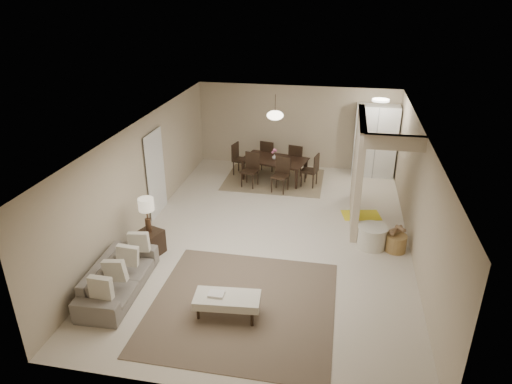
% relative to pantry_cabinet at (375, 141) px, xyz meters
% --- Properties ---
extents(floor, '(9.00, 9.00, 0.00)m').
position_rel_pantry_cabinet_xyz_m(floor, '(-2.35, -4.15, -1.05)').
color(floor, beige).
rests_on(floor, ground).
extents(ceiling, '(9.00, 9.00, 0.00)m').
position_rel_pantry_cabinet_xyz_m(ceiling, '(-2.35, -4.15, 1.45)').
color(ceiling, white).
rests_on(ceiling, back_wall).
extents(back_wall, '(6.00, 0.00, 6.00)m').
position_rel_pantry_cabinet_xyz_m(back_wall, '(-2.35, 0.35, 0.20)').
color(back_wall, '#C3B293').
rests_on(back_wall, floor).
extents(left_wall, '(0.00, 9.00, 9.00)m').
position_rel_pantry_cabinet_xyz_m(left_wall, '(-5.35, -4.15, 0.20)').
color(left_wall, '#C3B293').
rests_on(left_wall, floor).
extents(right_wall, '(0.00, 9.00, 9.00)m').
position_rel_pantry_cabinet_xyz_m(right_wall, '(0.65, -4.15, 0.20)').
color(right_wall, '#C3B293').
rests_on(right_wall, floor).
extents(partition, '(0.15, 2.50, 2.50)m').
position_rel_pantry_cabinet_xyz_m(partition, '(-0.55, -2.90, 0.20)').
color(partition, '#C3B293').
rests_on(partition, floor).
extents(doorway, '(0.04, 0.90, 2.04)m').
position_rel_pantry_cabinet_xyz_m(doorway, '(-5.32, -3.55, -0.03)').
color(doorway, black).
rests_on(doorway, floor).
extents(pantry_cabinet, '(1.20, 0.55, 2.10)m').
position_rel_pantry_cabinet_xyz_m(pantry_cabinet, '(0.00, 0.00, 0.00)').
color(pantry_cabinet, white).
rests_on(pantry_cabinet, floor).
extents(flush_light, '(0.44, 0.44, 0.05)m').
position_rel_pantry_cabinet_xyz_m(flush_light, '(-0.05, -0.95, 1.41)').
color(flush_light, white).
rests_on(flush_light, ceiling).
extents(living_rug, '(3.20, 3.20, 0.01)m').
position_rel_pantry_cabinet_xyz_m(living_rug, '(-2.47, -6.73, -1.04)').
color(living_rug, brown).
rests_on(living_rug, floor).
extents(sofa, '(2.08, 0.89, 0.60)m').
position_rel_pantry_cabinet_xyz_m(sofa, '(-4.80, -6.73, -0.75)').
color(sofa, slate).
rests_on(sofa, floor).
extents(ottoman_bench, '(1.16, 0.61, 0.40)m').
position_rel_pantry_cabinet_xyz_m(ottoman_bench, '(-2.67, -7.03, -0.73)').
color(ottoman_bench, beige).
rests_on(ottoman_bench, living_rug).
extents(side_table, '(0.60, 0.60, 0.52)m').
position_rel_pantry_cabinet_xyz_m(side_table, '(-4.75, -5.39, -0.79)').
color(side_table, black).
rests_on(side_table, floor).
extents(table_lamp, '(0.32, 0.32, 0.76)m').
position_rel_pantry_cabinet_xyz_m(table_lamp, '(-4.75, -5.39, 0.03)').
color(table_lamp, '#4A311F').
rests_on(table_lamp, side_table).
extents(round_pouf, '(0.62, 0.62, 0.48)m').
position_rel_pantry_cabinet_xyz_m(round_pouf, '(-0.17, -4.25, -0.81)').
color(round_pouf, beige).
rests_on(round_pouf, floor).
extents(wicker_basket, '(0.58, 0.58, 0.37)m').
position_rel_pantry_cabinet_xyz_m(wicker_basket, '(0.33, -4.32, -0.86)').
color(wicker_basket, brown).
rests_on(wicker_basket, floor).
extents(dining_rug, '(2.80, 2.10, 0.01)m').
position_rel_pantry_cabinet_xyz_m(dining_rug, '(-2.81, -0.95, -1.04)').
color(dining_rug, '#7E6D4E').
rests_on(dining_rug, floor).
extents(dining_table, '(1.99, 1.40, 0.64)m').
position_rel_pantry_cabinet_xyz_m(dining_table, '(-2.81, -0.95, -0.73)').
color(dining_table, black).
rests_on(dining_table, dining_rug).
extents(dining_chairs, '(2.57, 2.09, 0.95)m').
position_rel_pantry_cabinet_xyz_m(dining_chairs, '(-2.81, -0.95, -0.58)').
color(dining_chairs, black).
rests_on(dining_chairs, dining_rug).
extents(vase, '(0.19, 0.19, 0.15)m').
position_rel_pantry_cabinet_xyz_m(vase, '(-2.81, -0.95, -0.34)').
color(vase, silver).
rests_on(vase, dining_table).
extents(yellow_mat, '(1.01, 0.74, 0.01)m').
position_rel_pantry_cabinet_xyz_m(yellow_mat, '(-0.35, -2.78, -1.04)').
color(yellow_mat, yellow).
rests_on(yellow_mat, floor).
extents(pendant_light, '(0.46, 0.46, 0.71)m').
position_rel_pantry_cabinet_xyz_m(pendant_light, '(-2.81, -0.95, 0.87)').
color(pendant_light, '#4A311F').
rests_on(pendant_light, ceiling).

